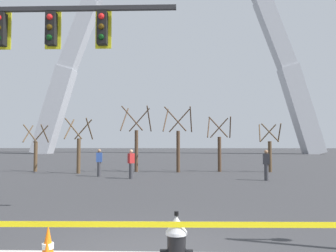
% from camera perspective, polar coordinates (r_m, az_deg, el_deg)
% --- Properties ---
extents(fire_hydrant, '(0.46, 0.48, 0.99)m').
position_cam_1_polar(fire_hydrant, '(4.98, 1.45, -20.22)').
color(fire_hydrant, black).
rests_on(fire_hydrant, ground).
extents(caution_tape_barrier, '(5.64, 0.15, 0.91)m').
position_cam_1_polar(caution_tape_barrier, '(4.83, -2.32, -18.67)').
color(caution_tape_barrier, '#232326').
rests_on(caution_tape_barrier, ground).
extents(traffic_cone_mid_sidewalk, '(0.36, 0.36, 0.73)m').
position_cam_1_polar(traffic_cone_mid_sidewalk, '(5.61, -19.78, -19.20)').
color(traffic_cone_mid_sidewalk, black).
rests_on(traffic_cone_mid_sidewalk, ground).
extents(monument_arch, '(52.26, 3.20, 47.95)m').
position_cam_1_polar(monument_arch, '(63.16, 1.38, 14.59)').
color(monument_arch, '#B2B5BC').
rests_on(monument_arch, ground).
extents(tree_far_left, '(1.49, 1.50, 3.20)m').
position_cam_1_polar(tree_far_left, '(24.66, -21.60, -3.93)').
color(tree_far_left, brown).
rests_on(tree_far_left, ground).
extents(tree_left_mid, '(1.64, 1.65, 3.52)m').
position_cam_1_polar(tree_left_mid, '(22.24, -14.96, -3.80)').
color(tree_left_mid, brown).
rests_on(tree_left_mid, ground).
extents(tree_center_left, '(2.04, 2.05, 4.42)m').
position_cam_1_polar(tree_center_left, '(22.92, -5.41, -2.84)').
color(tree_center_left, '#473323').
rests_on(tree_center_left, ground).
extents(tree_center_right, '(1.99, 2.01, 4.33)m').
position_cam_1_polar(tree_center_right, '(22.39, 1.72, -2.96)').
color(tree_center_right, '#473323').
rests_on(tree_center_right, ground).
extents(tree_right_mid, '(1.72, 1.73, 3.72)m').
position_cam_1_polar(tree_right_mid, '(23.10, 8.73, -3.61)').
color(tree_right_mid, '#473323').
rests_on(tree_right_mid, ground).
extents(tree_far_right, '(1.52, 1.53, 3.25)m').
position_cam_1_polar(tree_far_right, '(23.57, 16.93, -4.01)').
color(tree_far_right, brown).
rests_on(tree_far_right, ground).
extents(pedestrian_walking_left, '(0.38, 0.27, 1.59)m').
position_cam_1_polar(pedestrian_walking_left, '(18.23, 16.39, -6.34)').
color(pedestrian_walking_left, '#38383D').
rests_on(pedestrian_walking_left, ground).
extents(pedestrian_standing_center, '(0.38, 0.38, 1.59)m').
position_cam_1_polar(pedestrian_standing_center, '(18.51, -6.30, -6.39)').
color(pedestrian_standing_center, '#38383D').
rests_on(pedestrian_standing_center, ground).
extents(pedestrian_walking_right, '(0.37, 0.25, 1.59)m').
position_cam_1_polar(pedestrian_walking_right, '(20.01, -11.64, -6.08)').
color(pedestrian_walking_right, '#38383D').
rests_on(pedestrian_walking_right, ground).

